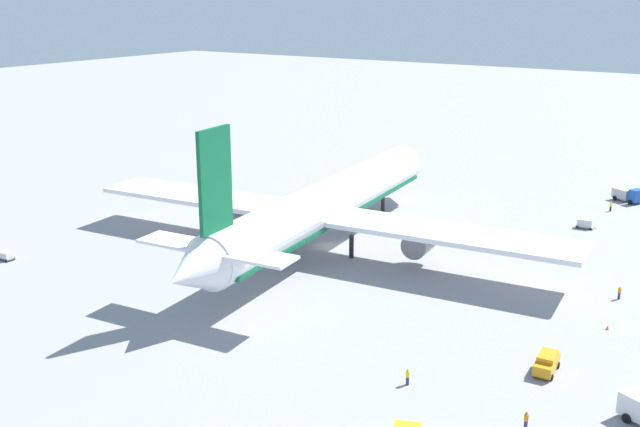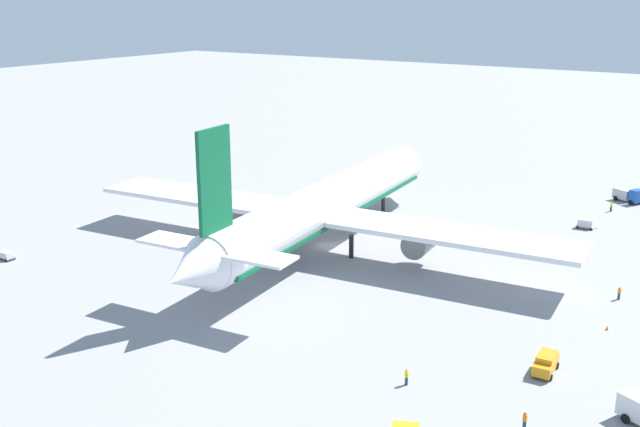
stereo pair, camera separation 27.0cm
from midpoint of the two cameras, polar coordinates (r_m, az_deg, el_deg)
ground_plane at (r=115.01m, az=0.66°, el=-2.50°), size 600.00×600.00×0.00m
airliner at (r=111.99m, az=0.38°, el=0.60°), size 73.63×76.98×22.73m
service_truck_2 at (r=150.42m, az=22.52°, el=1.34°), size 4.61×5.81×2.74m
service_van at (r=81.25m, az=16.94°, el=-10.84°), size 4.52×2.30×1.97m
baggage_cart_0 at (r=151.68m, az=-13.50°, el=1.98°), size 1.78×3.11×1.25m
baggage_cart_1 at (r=130.95m, az=19.64°, el=-0.73°), size 1.71×3.40×1.54m
baggage_cart_2 at (r=118.27m, az=-22.79°, el=-2.94°), size 1.57×3.13×1.23m
ground_worker_0 at (r=76.08m, az=6.72°, el=-12.27°), size 0.42×0.42×1.74m
ground_worker_1 at (r=71.22m, az=15.46°, el=-14.98°), size 0.56×0.56×1.69m
ground_worker_2 at (r=142.80m, az=21.38°, el=0.50°), size 0.55×0.55×1.77m
ground_worker_3 at (r=102.44m, az=21.94°, el=-5.64°), size 0.53×0.53×1.76m
traffic_cone_1 at (r=93.27m, az=21.14°, el=-8.13°), size 0.36×0.36×0.55m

